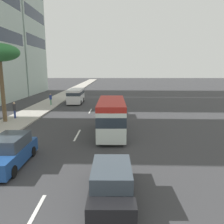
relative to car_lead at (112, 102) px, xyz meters
name	(u,v)px	position (x,y,z in m)	size (l,w,h in m)	color
ground_plane	(94,104)	(2.85, 2.89, -0.76)	(198.00, 198.00, 0.00)	#38383A
sidewalk_right	(49,104)	(2.85, 10.08, -0.69)	(162.00, 3.74, 0.15)	#B2ADA3
lane_stripe_near	(32,219)	(-24.53, 2.89, -0.76)	(3.20, 0.16, 0.01)	silver
lane_stripe_mid	(77,135)	(-13.81, 2.89, -0.76)	(3.20, 0.16, 0.01)	silver
lane_stripe_far	(90,111)	(-2.98, 2.89, -0.76)	(3.20, 0.16, 0.01)	silver
car_lead	(112,102)	(0.00, 0.00, 0.00)	(4.35, 1.90, 1.61)	black
van_second	(76,95)	(3.68, 5.87, 0.56)	(5.36, 2.18, 2.30)	white
car_third	(110,109)	(-6.01, 0.18, 0.04)	(4.39, 1.87, 1.71)	beige
car_fourth	(112,182)	(-23.12, -0.09, -0.01)	(4.53, 1.84, 1.59)	black
minibus_fifth	(111,116)	(-13.53, 0.00, 0.85)	(6.81, 2.32, 2.94)	silver
car_sixth	(9,152)	(-19.79, 5.85, 0.05)	(4.57, 1.86, 1.72)	#1E478C
pedestrian_mid_block	(14,109)	(-7.98, 10.69, 0.39)	(0.34, 0.39, 1.80)	navy
pedestrian_by_tree	(51,99)	(1.18, 9.26, 0.33)	(0.30, 0.32, 1.71)	#4C8C66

